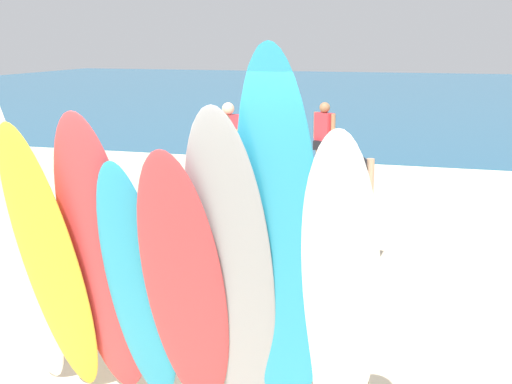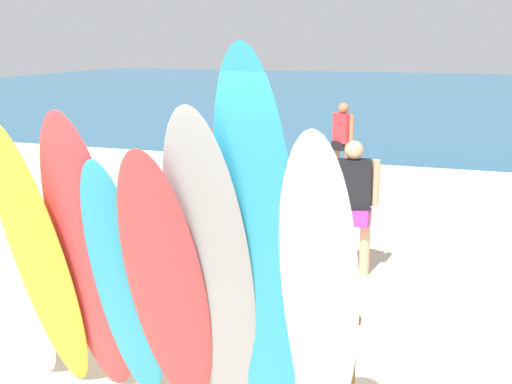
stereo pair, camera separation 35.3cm
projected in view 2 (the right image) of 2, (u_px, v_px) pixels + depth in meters
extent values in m
plane|color=beige|center=(408.00, 139.00, 18.27)|extent=(60.00, 60.00, 0.00)
cube|color=#235B7F|center=(449.00, 94.00, 32.98)|extent=(60.00, 40.00, 0.02)
cylinder|color=brown|center=(46.00, 317.00, 5.74)|extent=(0.07, 0.07, 0.72)
cylinder|color=brown|center=(351.00, 366.00, 4.89)|extent=(0.07, 0.07, 0.72)
cylinder|color=brown|center=(185.00, 297.00, 5.24)|extent=(2.74, 0.06, 0.06)
ellipsoid|color=white|center=(1.00, 218.00, 4.89)|extent=(0.56, 0.89, 2.81)
ellipsoid|color=yellow|center=(41.00, 264.00, 4.86)|extent=(0.52, 0.81, 2.18)
ellipsoid|color=#D13D42|center=(90.00, 261.00, 4.81)|extent=(0.59, 0.75, 2.25)
ellipsoid|color=#289EC6|center=(124.00, 288.00, 4.72)|extent=(0.50, 0.68, 1.95)
ellipsoid|color=#D13D42|center=(167.00, 291.00, 4.50)|extent=(0.60, 0.86, 2.07)
ellipsoid|color=#999EA3|center=(212.00, 277.00, 4.39)|extent=(0.58, 0.83, 2.33)
ellipsoid|color=#289EC6|center=(259.00, 256.00, 4.25)|extent=(0.57, 0.79, 2.68)
ellipsoid|color=white|center=(318.00, 295.00, 4.25)|extent=(0.56, 0.73, 2.20)
cylinder|color=brown|center=(221.00, 207.00, 9.28)|extent=(0.13, 0.13, 0.83)
cylinder|color=brown|center=(245.00, 208.00, 9.22)|extent=(0.13, 0.13, 0.83)
cube|color=black|center=(233.00, 182.00, 9.17)|extent=(0.45, 0.27, 0.20)
cube|color=orange|center=(232.00, 154.00, 9.09)|extent=(0.46, 0.30, 0.65)
sphere|color=brown|center=(232.00, 121.00, 8.99)|extent=(0.23, 0.23, 0.23)
cylinder|color=brown|center=(212.00, 151.00, 9.12)|extent=(0.10, 0.10, 0.58)
cylinder|color=brown|center=(252.00, 152.00, 9.04)|extent=(0.10, 0.10, 0.58)
cylinder|color=#9E704C|center=(337.00, 160.00, 13.12)|extent=(0.11, 0.11, 0.72)
cylinder|color=#9E704C|center=(347.00, 162.00, 12.88)|extent=(0.11, 0.11, 0.72)
cube|color=black|center=(342.00, 146.00, 12.93)|extent=(0.39, 0.24, 0.17)
cube|color=#DB333D|center=(343.00, 128.00, 12.86)|extent=(0.41, 0.37, 0.56)
sphere|color=#9E704C|center=(344.00, 108.00, 12.77)|extent=(0.20, 0.20, 0.20)
cylinder|color=#9E704C|center=(335.00, 125.00, 13.04)|extent=(0.09, 0.09, 0.50)
cylinder|color=#9E704C|center=(352.00, 128.00, 12.66)|extent=(0.09, 0.09, 0.50)
cylinder|color=tan|center=(365.00, 243.00, 7.74)|extent=(0.12, 0.12, 0.76)
cylinder|color=tan|center=(337.00, 243.00, 7.76)|extent=(0.12, 0.12, 0.76)
cube|color=#B23399|center=(352.00, 216.00, 7.68)|extent=(0.41, 0.25, 0.18)
cube|color=black|center=(353.00, 186.00, 7.60)|extent=(0.43, 0.30, 0.59)
sphere|color=tan|center=(354.00, 150.00, 7.51)|extent=(0.21, 0.21, 0.21)
cylinder|color=tan|center=(375.00, 183.00, 7.58)|extent=(0.09, 0.09, 0.53)
cylinder|color=tan|center=(331.00, 182.00, 7.61)|extent=(0.09, 0.09, 0.53)
cylinder|color=beige|center=(236.00, 170.00, 12.06)|extent=(0.12, 0.12, 0.77)
cylinder|color=beige|center=(254.00, 170.00, 12.04)|extent=(0.12, 0.12, 0.77)
cube|color=black|center=(245.00, 152.00, 11.98)|extent=(0.41, 0.25, 0.18)
cube|color=#DB333D|center=(245.00, 132.00, 11.90)|extent=(0.44, 0.31, 0.60)
sphere|color=beige|center=(245.00, 108.00, 11.81)|extent=(0.22, 0.22, 0.22)
cylinder|color=beige|center=(231.00, 130.00, 11.91)|extent=(0.09, 0.09, 0.53)
cylinder|color=beige|center=(259.00, 130.00, 11.88)|extent=(0.09, 0.09, 0.53)
cylinder|color=#B7B7BC|center=(63.00, 250.00, 8.28)|extent=(0.02, 0.02, 0.28)
cylinder|color=#B7B7BC|center=(91.00, 254.00, 8.13)|extent=(0.02, 0.02, 0.28)
cylinder|color=#B7B7BC|center=(81.00, 241.00, 8.62)|extent=(0.02, 0.02, 0.28)
cylinder|color=#B7B7BC|center=(109.00, 245.00, 8.47)|extent=(0.02, 0.02, 0.28)
cube|color=red|center=(85.00, 236.00, 8.34)|extent=(0.52, 0.47, 0.03)
cube|color=red|center=(99.00, 208.00, 8.57)|extent=(0.51, 0.23, 0.53)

